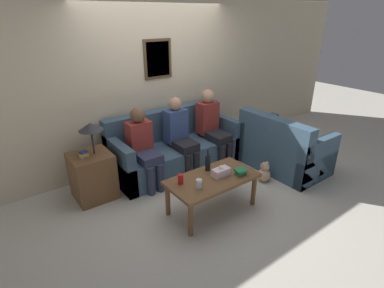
{
  "coord_description": "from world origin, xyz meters",
  "views": [
    {
      "loc": [
        -2.41,
        -3.24,
        2.36
      ],
      "look_at": [
        -0.14,
        -0.16,
        0.68
      ],
      "focal_mm": 28.0,
      "sensor_mm": 36.0,
      "label": 1
    }
  ],
  "objects_px": {
    "couch_main": "(174,149)",
    "couch_side": "(283,150)",
    "person_left": "(143,145)",
    "coffee_table": "(212,182)",
    "person_middle": "(180,133)",
    "person_right": "(212,124)",
    "teddy_bear": "(264,173)",
    "wine_bottle": "(208,162)",
    "drinking_glass": "(199,184)"
  },
  "relations": [
    {
      "from": "drinking_glass",
      "to": "person_right",
      "type": "xyz_separation_m",
      "value": [
        1.21,
        1.21,
        0.13
      ]
    },
    {
      "from": "couch_main",
      "to": "person_right",
      "type": "height_order",
      "value": "person_right"
    },
    {
      "from": "couch_main",
      "to": "person_right",
      "type": "bearing_deg",
      "value": -15.47
    },
    {
      "from": "couch_main",
      "to": "wine_bottle",
      "type": "height_order",
      "value": "couch_main"
    },
    {
      "from": "couch_main",
      "to": "couch_side",
      "type": "distance_m",
      "value": 1.76
    },
    {
      "from": "teddy_bear",
      "to": "coffee_table",
      "type": "bearing_deg",
      "value": -175.71
    },
    {
      "from": "wine_bottle",
      "to": "person_left",
      "type": "bearing_deg",
      "value": 116.71
    },
    {
      "from": "coffee_table",
      "to": "person_right",
      "type": "xyz_separation_m",
      "value": [
        0.92,
        1.12,
        0.25
      ]
    },
    {
      "from": "couch_side",
      "to": "drinking_glass",
      "type": "relative_size",
      "value": 11.46
    },
    {
      "from": "wine_bottle",
      "to": "person_middle",
      "type": "height_order",
      "value": "person_middle"
    },
    {
      "from": "couch_side",
      "to": "person_left",
      "type": "distance_m",
      "value": 2.24
    },
    {
      "from": "person_right",
      "to": "person_left",
      "type": "bearing_deg",
      "value": -178.69
    },
    {
      "from": "couch_main",
      "to": "teddy_bear",
      "type": "bearing_deg",
      "value": -55.79
    },
    {
      "from": "person_middle",
      "to": "person_right",
      "type": "xyz_separation_m",
      "value": [
        0.65,
        -0.01,
        0.02
      ]
    },
    {
      "from": "person_right",
      "to": "teddy_bear",
      "type": "xyz_separation_m",
      "value": [
        0.18,
        -1.03,
        -0.52
      ]
    },
    {
      "from": "couch_main",
      "to": "person_left",
      "type": "bearing_deg",
      "value": -162.45
    },
    {
      "from": "drinking_glass",
      "to": "coffee_table",
      "type": "bearing_deg",
      "value": 18.56
    },
    {
      "from": "person_middle",
      "to": "person_left",
      "type": "bearing_deg",
      "value": -176.68
    },
    {
      "from": "person_middle",
      "to": "couch_main",
      "type": "bearing_deg",
      "value": 88.71
    },
    {
      "from": "person_right",
      "to": "teddy_bear",
      "type": "relative_size",
      "value": 3.84
    },
    {
      "from": "drinking_glass",
      "to": "couch_side",
      "type": "bearing_deg",
      "value": 8.66
    },
    {
      "from": "couch_side",
      "to": "coffee_table",
      "type": "height_order",
      "value": "couch_side"
    },
    {
      "from": "couch_side",
      "to": "wine_bottle",
      "type": "distance_m",
      "value": 1.6
    },
    {
      "from": "coffee_table",
      "to": "wine_bottle",
      "type": "distance_m",
      "value": 0.27
    },
    {
      "from": "person_middle",
      "to": "person_right",
      "type": "distance_m",
      "value": 0.65
    },
    {
      "from": "couch_side",
      "to": "person_right",
      "type": "height_order",
      "value": "person_right"
    },
    {
      "from": "couch_main",
      "to": "couch_side",
      "type": "bearing_deg",
      "value": -38.55
    },
    {
      "from": "couch_main",
      "to": "coffee_table",
      "type": "height_order",
      "value": "couch_main"
    },
    {
      "from": "couch_main",
      "to": "couch_side",
      "type": "relative_size",
      "value": 1.6
    },
    {
      "from": "coffee_table",
      "to": "person_right",
      "type": "distance_m",
      "value": 1.47
    },
    {
      "from": "wine_bottle",
      "to": "drinking_glass",
      "type": "bearing_deg",
      "value": -142.05
    },
    {
      "from": "person_left",
      "to": "person_right",
      "type": "distance_m",
      "value": 1.3
    },
    {
      "from": "drinking_glass",
      "to": "person_left",
      "type": "xyz_separation_m",
      "value": [
        -0.09,
        1.18,
        0.1
      ]
    },
    {
      "from": "wine_bottle",
      "to": "couch_side",
      "type": "bearing_deg",
      "value": 0.51
    },
    {
      "from": "coffee_table",
      "to": "person_left",
      "type": "height_order",
      "value": "person_left"
    },
    {
      "from": "couch_side",
      "to": "coffee_table",
      "type": "distance_m",
      "value": 1.67
    },
    {
      "from": "drinking_glass",
      "to": "couch_main",
      "type": "bearing_deg",
      "value": 67.97
    },
    {
      "from": "drinking_glass",
      "to": "teddy_bear",
      "type": "bearing_deg",
      "value": 7.34
    },
    {
      "from": "couch_side",
      "to": "person_right",
      "type": "relative_size",
      "value": 1.08
    },
    {
      "from": "drinking_glass",
      "to": "person_right",
      "type": "relative_size",
      "value": 0.09
    },
    {
      "from": "person_middle",
      "to": "coffee_table",
      "type": "bearing_deg",
      "value": -103.64
    },
    {
      "from": "couch_main",
      "to": "wine_bottle",
      "type": "distance_m",
      "value": 1.16
    },
    {
      "from": "coffee_table",
      "to": "person_middle",
      "type": "xyz_separation_m",
      "value": [
        0.27,
        1.12,
        0.23
      ]
    },
    {
      "from": "person_right",
      "to": "teddy_bear",
      "type": "distance_m",
      "value": 1.17
    },
    {
      "from": "couch_side",
      "to": "person_middle",
      "type": "height_order",
      "value": "person_middle"
    },
    {
      "from": "couch_main",
      "to": "person_left",
      "type": "xyz_separation_m",
      "value": [
        -0.66,
        -0.21,
        0.31
      ]
    },
    {
      "from": "teddy_bear",
      "to": "person_middle",
      "type": "bearing_deg",
      "value": 128.46
    },
    {
      "from": "coffee_table",
      "to": "couch_main",
      "type": "bearing_deg",
      "value": 77.93
    },
    {
      "from": "couch_side",
      "to": "person_middle",
      "type": "bearing_deg",
      "value": 56.12
    },
    {
      "from": "couch_side",
      "to": "person_middle",
      "type": "xyz_separation_m",
      "value": [
        -1.38,
        0.93,
        0.32
      ]
    }
  ]
}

